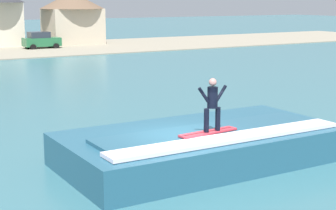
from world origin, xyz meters
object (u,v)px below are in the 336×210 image
at_px(surfboard, 208,132).
at_px(surfer, 212,102).
at_px(wave_crest, 203,145).
at_px(car_far_shore, 41,40).
at_px(house_gabled_white, 72,15).

bearing_deg(surfboard, surfer, -29.90).
distance_m(wave_crest, surfboard, 1.12).
xyz_separation_m(surfboard, car_far_shore, (8.91, 44.06, -0.28)).
distance_m(wave_crest, surfer, 1.86).
relative_size(car_far_shore, house_gabled_white, 0.51).
bearing_deg(wave_crest, surfboard, -114.24).
height_order(wave_crest, surfboard, surfboard).
bearing_deg(house_gabled_white, surfboard, -106.36).
height_order(surfboard, house_gabled_white, house_gabled_white).
distance_m(surfer, house_gabled_white, 50.14).
bearing_deg(surfer, surfboard, 150.10).
bearing_deg(car_far_shore, house_gabled_white, 37.61).
bearing_deg(car_far_shore, wave_crest, -101.17).
relative_size(surfboard, car_far_shore, 0.54).
relative_size(surfboard, surfer, 1.27).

